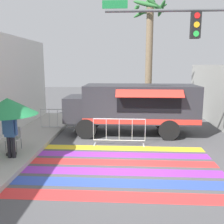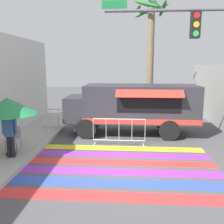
{
  "view_description": "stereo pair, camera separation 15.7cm",
  "coord_description": "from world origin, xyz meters",
  "px_view_note": "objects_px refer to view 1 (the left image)",
  "views": [
    {
      "loc": [
        0.13,
        -8.15,
        3.3
      ],
      "look_at": [
        -0.5,
        2.44,
        1.31
      ],
      "focal_mm": 40.0,
      "sensor_mm": 36.0,
      "label": 1
    },
    {
      "loc": [
        0.29,
        -8.14,
        3.3
      ],
      "look_at": [
        -0.5,
        2.44,
        1.31
      ],
      "focal_mm": 40.0,
      "sensor_mm": 36.0,
      "label": 2
    }
  ],
  "objects_px": {
    "barricade_side": "(58,120)",
    "palm_tree": "(149,43)",
    "patio_umbrella": "(8,106)",
    "barricade_front": "(119,132)",
    "food_truck": "(130,105)",
    "traffic_signal_pole": "(212,49)",
    "vendor_person": "(10,132)",
    "folding_chair": "(14,136)"
  },
  "relations": [
    {
      "from": "barricade_side",
      "to": "palm_tree",
      "type": "relative_size",
      "value": 0.24
    },
    {
      "from": "palm_tree",
      "to": "barricade_side",
      "type": "bearing_deg",
      "value": -142.81
    },
    {
      "from": "patio_umbrella",
      "to": "vendor_person",
      "type": "xyz_separation_m",
      "value": [
        0.16,
        -0.29,
        -0.84
      ]
    },
    {
      "from": "barricade_front",
      "to": "palm_tree",
      "type": "height_order",
      "value": "palm_tree"
    },
    {
      "from": "barricade_front",
      "to": "folding_chair",
      "type": "bearing_deg",
      "value": -162.06
    },
    {
      "from": "vendor_person",
      "to": "barricade_side",
      "type": "height_order",
      "value": "vendor_person"
    },
    {
      "from": "food_truck",
      "to": "traffic_signal_pole",
      "type": "bearing_deg",
      "value": -41.84
    },
    {
      "from": "food_truck",
      "to": "folding_chair",
      "type": "height_order",
      "value": "food_truck"
    },
    {
      "from": "food_truck",
      "to": "traffic_signal_pole",
      "type": "height_order",
      "value": "traffic_signal_pole"
    },
    {
      "from": "vendor_person",
      "to": "barricade_front",
      "type": "height_order",
      "value": "vendor_person"
    },
    {
      "from": "traffic_signal_pole",
      "to": "patio_umbrella",
      "type": "bearing_deg",
      "value": -171.55
    },
    {
      "from": "patio_umbrella",
      "to": "barricade_front",
      "type": "distance_m",
      "value": 4.42
    },
    {
      "from": "food_truck",
      "to": "vendor_person",
      "type": "xyz_separation_m",
      "value": [
        -4.12,
        -3.88,
        -0.38
      ]
    },
    {
      "from": "traffic_signal_pole",
      "to": "vendor_person",
      "type": "bearing_deg",
      "value": -169.06
    },
    {
      "from": "patio_umbrella",
      "to": "barricade_front",
      "type": "xyz_separation_m",
      "value": [
        3.8,
        1.81,
        -1.34
      ]
    },
    {
      "from": "patio_umbrella",
      "to": "folding_chair",
      "type": "height_order",
      "value": "patio_umbrella"
    },
    {
      "from": "food_truck",
      "to": "folding_chair",
      "type": "bearing_deg",
      "value": -145.21
    },
    {
      "from": "food_truck",
      "to": "traffic_signal_pole",
      "type": "xyz_separation_m",
      "value": [
        2.84,
        -2.54,
        2.42
      ]
    },
    {
      "from": "food_truck",
      "to": "patio_umbrella",
      "type": "xyz_separation_m",
      "value": [
        -4.28,
        -3.6,
        0.46
      ]
    },
    {
      "from": "patio_umbrella",
      "to": "folding_chair",
      "type": "relative_size",
      "value": 2.38
    },
    {
      "from": "palm_tree",
      "to": "vendor_person",
      "type": "bearing_deg",
      "value": -123.81
    },
    {
      "from": "palm_tree",
      "to": "traffic_signal_pole",
      "type": "bearing_deg",
      "value": -75.58
    },
    {
      "from": "food_truck",
      "to": "patio_umbrella",
      "type": "distance_m",
      "value": 5.61
    },
    {
      "from": "barricade_side",
      "to": "palm_tree",
      "type": "distance_m",
      "value": 7.32
    },
    {
      "from": "patio_umbrella",
      "to": "traffic_signal_pole",
      "type": "bearing_deg",
      "value": 8.45
    },
    {
      "from": "patio_umbrella",
      "to": "palm_tree",
      "type": "xyz_separation_m",
      "value": [
        5.44,
        7.6,
        2.76
      ]
    },
    {
      "from": "traffic_signal_pole",
      "to": "food_truck",
      "type": "bearing_deg",
      "value": 138.16
    },
    {
      "from": "vendor_person",
      "to": "patio_umbrella",
      "type": "bearing_deg",
      "value": 108.49
    },
    {
      "from": "patio_umbrella",
      "to": "folding_chair",
      "type": "bearing_deg",
      "value": 101.79
    },
    {
      "from": "traffic_signal_pole",
      "to": "palm_tree",
      "type": "relative_size",
      "value": 0.77
    },
    {
      "from": "traffic_signal_pole",
      "to": "palm_tree",
      "type": "bearing_deg",
      "value": 104.42
    },
    {
      "from": "patio_umbrella",
      "to": "barricade_front",
      "type": "height_order",
      "value": "patio_umbrella"
    },
    {
      "from": "barricade_front",
      "to": "palm_tree",
      "type": "xyz_separation_m",
      "value": [
        1.63,
        5.78,
        4.1
      ]
    },
    {
      "from": "patio_umbrella",
      "to": "palm_tree",
      "type": "height_order",
      "value": "palm_tree"
    },
    {
      "from": "food_truck",
      "to": "palm_tree",
      "type": "distance_m",
      "value": 5.26
    },
    {
      "from": "barricade_front",
      "to": "vendor_person",
      "type": "bearing_deg",
      "value": -150.08
    },
    {
      "from": "patio_umbrella",
      "to": "vendor_person",
      "type": "distance_m",
      "value": 0.91
    },
    {
      "from": "food_truck",
      "to": "folding_chair",
      "type": "relative_size",
      "value": 7.22
    },
    {
      "from": "folding_chair",
      "to": "vendor_person",
      "type": "distance_m",
      "value": 0.96
    },
    {
      "from": "patio_umbrella",
      "to": "barricade_side",
      "type": "distance_m",
      "value": 4.2
    },
    {
      "from": "barricade_front",
      "to": "palm_tree",
      "type": "distance_m",
      "value": 7.27
    },
    {
      "from": "patio_umbrella",
      "to": "vendor_person",
      "type": "relative_size",
      "value": 1.27
    }
  ]
}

